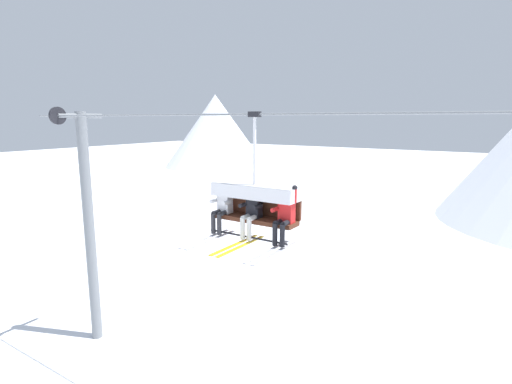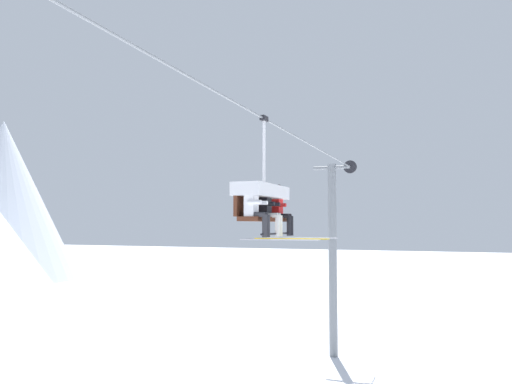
% 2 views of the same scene
% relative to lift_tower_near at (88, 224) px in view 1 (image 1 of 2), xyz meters
% --- Properties ---
extents(mountain_peak_west, '(17.06, 17.06, 11.90)m').
position_rel_lift_tower_near_xyz_m(mountain_peak_west, '(-30.15, 44.90, 1.62)').
color(mountain_peak_west, white).
rests_on(mountain_peak_west, ground_plane).
extents(lift_tower_near, '(0.36, 1.88, 8.33)m').
position_rel_lift_tower_near_xyz_m(lift_tower_near, '(0.00, 0.00, 0.00)').
color(lift_tower_near, slate).
rests_on(lift_tower_near, ground_plane).
extents(lift_cable, '(19.94, 0.05, 0.05)m').
position_rel_lift_tower_near_xyz_m(lift_cable, '(8.97, -0.78, 3.72)').
color(lift_cable, slate).
extents(chairlift_chair, '(2.09, 0.74, 2.77)m').
position_rel_lift_tower_near_xyz_m(chairlift_chair, '(7.48, -0.71, 1.88)').
color(chairlift_chair, '#512819').
extents(skier_white, '(0.46, 1.70, 1.23)m').
position_rel_lift_tower_near_xyz_m(skier_white, '(6.65, -0.93, 1.58)').
color(skier_white, silver).
extents(skier_black, '(0.46, 1.70, 1.23)m').
position_rel_lift_tower_near_xyz_m(skier_black, '(7.48, -0.93, 1.58)').
color(skier_black, black).
extents(skier_red, '(0.48, 1.70, 1.34)m').
position_rel_lift_tower_near_xyz_m(skier_red, '(8.32, -0.92, 1.60)').
color(skier_red, red).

